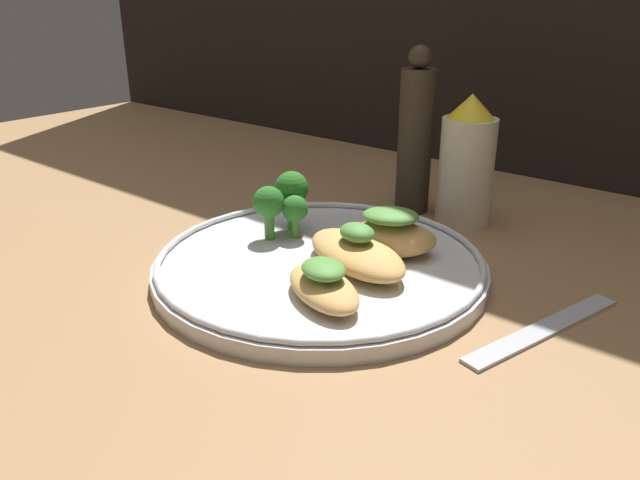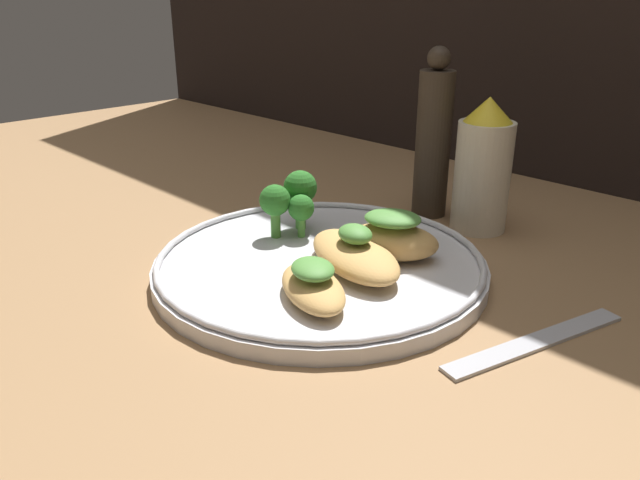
% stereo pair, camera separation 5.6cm
% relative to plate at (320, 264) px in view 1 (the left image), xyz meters
% --- Properties ---
extents(ground_plane, '(1.80, 1.80, 0.01)m').
position_rel_plate_xyz_m(ground_plane, '(0.00, 0.00, -0.01)').
color(ground_plane, '#936D47').
extents(plate, '(0.30, 0.30, 0.02)m').
position_rel_plate_xyz_m(plate, '(0.00, 0.00, 0.00)').
color(plate, silver).
rests_on(plate, ground_plane).
extents(grilled_meat_front, '(0.10, 0.08, 0.03)m').
position_rel_plate_xyz_m(grilled_meat_front, '(0.05, -0.06, 0.02)').
color(grilled_meat_front, tan).
rests_on(grilled_meat_front, plate).
extents(grilled_meat_middle, '(0.13, 0.10, 0.04)m').
position_rel_plate_xyz_m(grilled_meat_middle, '(0.03, 0.01, 0.02)').
color(grilled_meat_middle, tan).
rests_on(grilled_meat_middle, plate).
extents(grilled_meat_back, '(0.10, 0.09, 0.04)m').
position_rel_plate_xyz_m(grilled_meat_back, '(0.04, 0.05, 0.02)').
color(grilled_meat_back, tan).
rests_on(grilled_meat_back, plate).
extents(broccoli_bunch, '(0.05, 0.07, 0.06)m').
position_rel_plate_xyz_m(broccoli_bunch, '(-0.07, 0.03, 0.04)').
color(broccoli_bunch, '#4C8E38').
rests_on(broccoli_bunch, plate).
extents(sauce_bottle, '(0.06, 0.06, 0.14)m').
position_rel_plate_xyz_m(sauce_bottle, '(0.04, 0.20, 0.06)').
color(sauce_bottle, beige).
rests_on(sauce_bottle, ground_plane).
extents(pepper_grinder, '(0.04, 0.04, 0.19)m').
position_rel_plate_xyz_m(pepper_grinder, '(-0.03, 0.20, 0.08)').
color(pepper_grinder, '#382D23').
rests_on(pepper_grinder, ground_plane).
extents(fork, '(0.06, 0.17, 0.01)m').
position_rel_plate_xyz_m(fork, '(0.20, 0.03, -0.01)').
color(fork, '#B2B2B7').
rests_on(fork, ground_plane).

